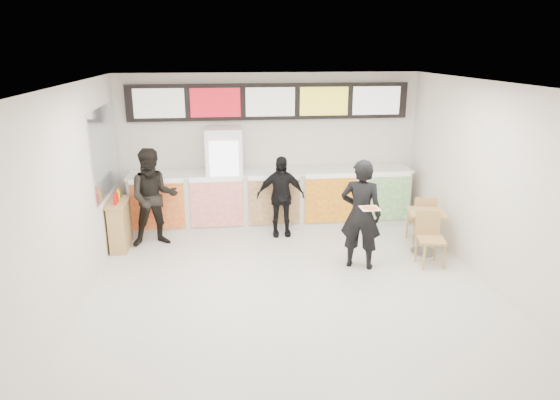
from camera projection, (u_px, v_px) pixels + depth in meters
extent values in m
plane|color=beige|center=(295.00, 298.00, 7.20)|extent=(7.00, 7.00, 0.00)
plane|color=white|center=(297.00, 85.00, 6.32)|extent=(7.00, 7.00, 0.00)
plane|color=silver|center=(270.00, 149.00, 10.09)|extent=(6.00, 0.00, 6.00)
plane|color=silver|center=(66.00, 207.00, 6.42)|extent=(0.00, 7.00, 7.00)
plane|color=silver|center=(504.00, 191.00, 7.11)|extent=(0.00, 7.00, 7.00)
cube|color=silver|center=(272.00, 199.00, 9.99)|extent=(5.50, 0.70, 1.10)
cube|color=silver|center=(272.00, 172.00, 9.82)|extent=(5.56, 0.76, 0.04)
cube|color=red|center=(158.00, 206.00, 9.36)|extent=(0.99, 0.02, 0.90)
cube|color=#CF2E7B|center=(217.00, 204.00, 9.48)|extent=(0.99, 0.02, 0.90)
cube|color=brown|center=(274.00, 202.00, 9.61)|extent=(0.99, 0.02, 0.90)
cube|color=yellow|center=(330.00, 200.00, 9.73)|extent=(0.99, 0.02, 0.90)
cube|color=#238C2A|center=(385.00, 198.00, 9.86)|extent=(0.99, 0.02, 0.90)
cube|color=black|center=(270.00, 102.00, 9.73)|extent=(5.50, 0.12, 0.70)
cube|color=beige|center=(159.00, 103.00, 9.42)|extent=(0.95, 0.02, 0.55)
cube|color=red|center=(215.00, 103.00, 9.54)|extent=(0.95, 0.02, 0.55)
cube|color=silver|center=(270.00, 102.00, 9.67)|extent=(0.95, 0.02, 0.55)
cube|color=yellow|center=(324.00, 101.00, 9.79)|extent=(0.95, 0.02, 0.55)
cube|color=white|center=(376.00, 101.00, 9.91)|extent=(0.95, 0.02, 0.55)
cube|color=white|center=(225.00, 179.00, 9.77)|extent=(0.70, 0.65, 2.00)
cube|color=white|center=(225.00, 181.00, 9.43)|extent=(0.54, 0.02, 1.50)
cylinder|color=#1A931F|center=(215.00, 210.00, 9.62)|extent=(0.07, 0.07, 0.22)
cylinder|color=orange|center=(222.00, 210.00, 9.63)|extent=(0.07, 0.07, 0.22)
cylinder|color=#B52812|center=(229.00, 210.00, 9.65)|extent=(0.07, 0.07, 0.22)
cylinder|color=blue|center=(237.00, 210.00, 9.67)|extent=(0.07, 0.07, 0.22)
cylinder|color=orange|center=(214.00, 192.00, 9.51)|extent=(0.07, 0.07, 0.22)
cylinder|color=#B52812|center=(221.00, 191.00, 9.52)|extent=(0.07, 0.07, 0.22)
cylinder|color=blue|center=(229.00, 191.00, 9.54)|extent=(0.07, 0.07, 0.22)
cylinder|color=#1A931F|center=(236.00, 191.00, 9.55)|extent=(0.07, 0.07, 0.22)
cylinder|color=#B52812|center=(213.00, 172.00, 9.40)|extent=(0.07, 0.07, 0.22)
cylinder|color=blue|center=(221.00, 172.00, 9.41)|extent=(0.07, 0.07, 0.22)
cylinder|color=#1A931F|center=(228.00, 172.00, 9.43)|extent=(0.07, 0.07, 0.22)
cylinder|color=orange|center=(236.00, 172.00, 9.44)|extent=(0.07, 0.07, 0.22)
cylinder|color=blue|center=(212.00, 152.00, 9.28)|extent=(0.07, 0.07, 0.22)
cylinder|color=#1A931F|center=(220.00, 152.00, 9.30)|extent=(0.07, 0.07, 0.22)
cylinder|color=orange|center=(228.00, 152.00, 9.32)|extent=(0.07, 0.07, 0.22)
cylinder|color=#B52812|center=(235.00, 152.00, 9.33)|extent=(0.07, 0.07, 0.22)
cube|color=#B2B7BF|center=(105.00, 150.00, 8.68)|extent=(0.01, 2.00, 1.50)
imported|color=black|center=(361.00, 214.00, 7.98)|extent=(0.78, 0.66, 1.81)
imported|color=black|center=(154.00, 198.00, 8.91)|extent=(0.96, 0.80, 1.79)
imported|color=black|center=(281.00, 196.00, 9.41)|extent=(0.92, 0.40, 1.54)
cube|color=beige|center=(370.00, 208.00, 7.48)|extent=(0.28, 0.28, 0.01)
cone|color=#CC7233|center=(370.00, 208.00, 7.48)|extent=(0.36, 0.36, 0.02)
cube|color=tan|center=(427.00, 213.00, 8.58)|extent=(0.73, 0.73, 0.04)
cylinder|color=gray|center=(425.00, 233.00, 8.69)|extent=(0.08, 0.08, 0.73)
cylinder|color=gray|center=(423.00, 252.00, 8.79)|extent=(0.44, 0.44, 0.03)
cube|color=tan|center=(431.00, 240.00, 8.14)|extent=(0.51, 0.51, 0.04)
cube|color=tan|center=(428.00, 223.00, 8.25)|extent=(0.40, 0.12, 0.42)
cube|color=tan|center=(420.00, 218.00, 9.19)|extent=(0.51, 0.51, 0.04)
cube|color=tan|center=(426.00, 209.00, 8.94)|extent=(0.40, 0.12, 0.42)
cube|color=tan|center=(120.00, 226.00, 8.89)|extent=(0.28, 0.74, 0.83)
cube|color=tan|center=(118.00, 203.00, 8.76)|extent=(0.32, 0.78, 0.04)
cylinder|color=red|center=(115.00, 200.00, 8.54)|extent=(0.06, 0.06, 0.17)
cylinder|color=red|center=(117.00, 198.00, 8.69)|extent=(0.06, 0.06, 0.17)
cylinder|color=yellow|center=(118.00, 195.00, 8.83)|extent=(0.06, 0.06, 0.17)
cylinder|color=brown|center=(120.00, 193.00, 8.98)|extent=(0.06, 0.06, 0.17)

